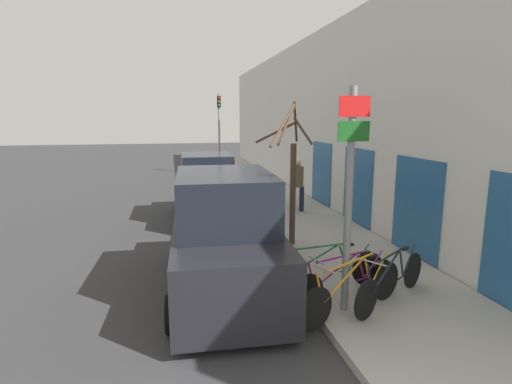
{
  "coord_description": "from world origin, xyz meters",
  "views": [
    {
      "loc": [
        -1.26,
        -1.96,
        3.33
      ],
      "look_at": [
        0.57,
        6.55,
        1.7
      ],
      "focal_mm": 28.0,
      "sensor_mm": 36.0,
      "label": 1
    }
  ],
  "objects_px": {
    "parked_car_0": "(224,239)",
    "traffic_light": "(219,123)",
    "bicycle_3": "(326,270)",
    "signpost": "(349,195)",
    "bicycle_0": "(353,290)",
    "bicycle_1": "(392,281)",
    "parked_car_1": "(206,190)",
    "bicycle_2": "(346,280)",
    "pedestrian_near": "(298,182)",
    "street_tree": "(291,176)"
  },
  "relations": [
    {
      "from": "signpost",
      "to": "bicycle_0",
      "type": "height_order",
      "value": "signpost"
    },
    {
      "from": "bicycle_0",
      "to": "parked_car_0",
      "type": "xyz_separation_m",
      "value": [
        -1.88,
        1.69,
        0.49
      ]
    },
    {
      "from": "bicycle_1",
      "to": "parked_car_0",
      "type": "relative_size",
      "value": 0.42
    },
    {
      "from": "pedestrian_near",
      "to": "street_tree",
      "type": "distance_m",
      "value": 3.69
    },
    {
      "from": "bicycle_0",
      "to": "traffic_light",
      "type": "distance_m",
      "value": 17.71
    },
    {
      "from": "bicycle_3",
      "to": "parked_car_0",
      "type": "distance_m",
      "value": 2.0
    },
    {
      "from": "bicycle_0",
      "to": "traffic_light",
      "type": "xyz_separation_m",
      "value": [
        -0.03,
        17.54,
        2.48
      ]
    },
    {
      "from": "parked_car_1",
      "to": "pedestrian_near",
      "type": "relative_size",
      "value": 2.31
    },
    {
      "from": "bicycle_3",
      "to": "parked_car_1",
      "type": "distance_m",
      "value": 6.61
    },
    {
      "from": "bicycle_2",
      "to": "street_tree",
      "type": "distance_m",
      "value": 3.56
    },
    {
      "from": "parked_car_0",
      "to": "street_tree",
      "type": "height_order",
      "value": "street_tree"
    },
    {
      "from": "bicycle_1",
      "to": "pedestrian_near",
      "type": "height_order",
      "value": "pedestrian_near"
    },
    {
      "from": "parked_car_0",
      "to": "parked_car_1",
      "type": "relative_size",
      "value": 1.17
    },
    {
      "from": "parked_car_0",
      "to": "traffic_light",
      "type": "relative_size",
      "value": 1.07
    },
    {
      "from": "traffic_light",
      "to": "bicycle_3",
      "type": "bearing_deg",
      "value": -90.18
    },
    {
      "from": "bicycle_1",
      "to": "pedestrian_near",
      "type": "xyz_separation_m",
      "value": [
        0.52,
        6.91,
        0.63
      ]
    },
    {
      "from": "bicycle_1",
      "to": "bicycle_3",
      "type": "height_order",
      "value": "bicycle_1"
    },
    {
      "from": "bicycle_3",
      "to": "signpost",
      "type": "bearing_deg",
      "value": -179.81
    },
    {
      "from": "bicycle_2",
      "to": "traffic_light",
      "type": "height_order",
      "value": "traffic_light"
    },
    {
      "from": "signpost",
      "to": "pedestrian_near",
      "type": "xyz_separation_m",
      "value": [
        1.43,
        7.0,
        -0.94
      ]
    },
    {
      "from": "bicycle_2",
      "to": "bicycle_3",
      "type": "distance_m",
      "value": 0.51
    },
    {
      "from": "bicycle_1",
      "to": "parked_car_1",
      "type": "bearing_deg",
      "value": -13.29
    },
    {
      "from": "bicycle_1",
      "to": "bicycle_2",
      "type": "relative_size",
      "value": 0.93
    },
    {
      "from": "parked_car_1",
      "to": "traffic_light",
      "type": "bearing_deg",
      "value": 81.22
    },
    {
      "from": "signpost",
      "to": "bicycle_1",
      "type": "bearing_deg",
      "value": 5.87
    },
    {
      "from": "bicycle_0",
      "to": "bicycle_1",
      "type": "height_order",
      "value": "bicycle_0"
    },
    {
      "from": "bicycle_0",
      "to": "bicycle_1",
      "type": "bearing_deg",
      "value": -98.2
    },
    {
      "from": "parked_car_1",
      "to": "parked_car_0",
      "type": "bearing_deg",
      "value": -90.99
    },
    {
      "from": "traffic_light",
      "to": "signpost",
      "type": "bearing_deg",
      "value": -90.13
    },
    {
      "from": "bicycle_0",
      "to": "bicycle_2",
      "type": "height_order",
      "value": "bicycle_0"
    },
    {
      "from": "parked_car_0",
      "to": "pedestrian_near",
      "type": "distance_m",
      "value": 6.36
    },
    {
      "from": "signpost",
      "to": "bicycle_1",
      "type": "xyz_separation_m",
      "value": [
        0.91,
        0.09,
        -1.58
      ]
    },
    {
      "from": "bicycle_0",
      "to": "street_tree",
      "type": "xyz_separation_m",
      "value": [
        0.08,
        3.78,
        1.34
      ]
    },
    {
      "from": "parked_car_1",
      "to": "pedestrian_near",
      "type": "xyz_separation_m",
      "value": [
        3.08,
        -0.2,
        0.2
      ]
    },
    {
      "from": "bicycle_3",
      "to": "parked_car_0",
      "type": "xyz_separation_m",
      "value": [
        -1.8,
        0.71,
        0.51
      ]
    },
    {
      "from": "parked_car_0",
      "to": "traffic_light",
      "type": "bearing_deg",
      "value": 86.01
    },
    {
      "from": "bicycle_2",
      "to": "parked_car_0",
      "type": "distance_m",
      "value": 2.37
    },
    {
      "from": "signpost",
      "to": "traffic_light",
      "type": "height_order",
      "value": "traffic_light"
    },
    {
      "from": "signpost",
      "to": "parked_car_0",
      "type": "height_order",
      "value": "signpost"
    },
    {
      "from": "parked_car_0",
      "to": "bicycle_0",
      "type": "bearing_deg",
      "value": -39.22
    },
    {
      "from": "bicycle_3",
      "to": "parked_car_1",
      "type": "height_order",
      "value": "parked_car_1"
    },
    {
      "from": "bicycle_0",
      "to": "bicycle_2",
      "type": "xyz_separation_m",
      "value": [
        0.1,
        0.5,
        -0.03
      ]
    },
    {
      "from": "parked_car_1",
      "to": "bicycle_1",
      "type": "bearing_deg",
      "value": -69.56
    },
    {
      "from": "bicycle_0",
      "to": "bicycle_1",
      "type": "distance_m",
      "value": 0.88
    },
    {
      "from": "bicycle_2",
      "to": "traffic_light",
      "type": "xyz_separation_m",
      "value": [
        -0.13,
        17.04,
        2.51
      ]
    },
    {
      "from": "pedestrian_near",
      "to": "traffic_light",
      "type": "bearing_deg",
      "value": -69.14
    },
    {
      "from": "parked_car_0",
      "to": "bicycle_1",
      "type": "bearing_deg",
      "value": -25.11
    },
    {
      "from": "bicycle_1",
      "to": "parked_car_1",
      "type": "distance_m",
      "value": 7.57
    },
    {
      "from": "pedestrian_near",
      "to": "street_tree",
      "type": "height_order",
      "value": "street_tree"
    },
    {
      "from": "pedestrian_near",
      "to": "traffic_light",
      "type": "distance_m",
      "value": 10.63
    }
  ]
}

